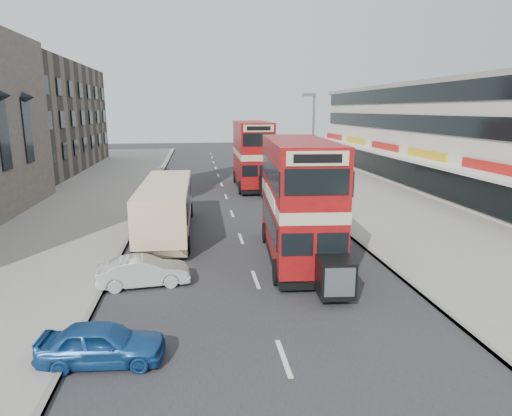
{
  "coord_description": "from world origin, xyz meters",
  "views": [
    {
      "loc": [
        -2.31,
        -15.14,
        6.95
      ],
      "look_at": [
        0.36,
        4.52,
        2.5
      ],
      "focal_mm": 30.97,
      "sensor_mm": 36.0,
      "label": 1
    }
  ],
  "objects_px": {
    "car_right_b": "(276,184)",
    "pedestrian_near": "(341,199)",
    "bus_second": "(253,154)",
    "coach": "(166,206)",
    "car_left_front": "(144,271)",
    "car_right_a": "(308,200)",
    "cyclist": "(275,189)",
    "car_right_c": "(264,168)",
    "car_left_near": "(102,343)",
    "pedestrian_far": "(304,165)",
    "street_lamp": "(312,138)",
    "bus_main": "(299,200)"
  },
  "relations": [
    {
      "from": "car_right_a",
      "to": "car_left_near",
      "type": "bearing_deg",
      "value": -25.42
    },
    {
      "from": "street_lamp",
      "to": "bus_second",
      "type": "bearing_deg",
      "value": 121.96
    },
    {
      "from": "bus_second",
      "to": "cyclist",
      "type": "bearing_deg",
      "value": 105.59
    },
    {
      "from": "bus_main",
      "to": "car_left_front",
      "type": "distance_m",
      "value": 7.6
    },
    {
      "from": "cyclist",
      "to": "car_left_near",
      "type": "bearing_deg",
      "value": -107.2
    },
    {
      "from": "car_right_b",
      "to": "cyclist",
      "type": "bearing_deg",
      "value": -12.05
    },
    {
      "from": "bus_second",
      "to": "pedestrian_near",
      "type": "bearing_deg",
      "value": 113.43
    },
    {
      "from": "street_lamp",
      "to": "pedestrian_near",
      "type": "distance_m",
      "value": 6.29
    },
    {
      "from": "car_right_a",
      "to": "pedestrian_far",
      "type": "distance_m",
      "value": 16.73
    },
    {
      "from": "bus_main",
      "to": "cyclist",
      "type": "bearing_deg",
      "value": -91.66
    },
    {
      "from": "car_left_front",
      "to": "pedestrian_near",
      "type": "height_order",
      "value": "pedestrian_near"
    },
    {
      "from": "bus_second",
      "to": "car_left_near",
      "type": "height_order",
      "value": "bus_second"
    },
    {
      "from": "car_right_a",
      "to": "car_right_b",
      "type": "height_order",
      "value": "car_right_a"
    },
    {
      "from": "pedestrian_far",
      "to": "cyclist",
      "type": "height_order",
      "value": "pedestrian_far"
    },
    {
      "from": "pedestrian_near",
      "to": "car_left_front",
      "type": "bearing_deg",
      "value": 35.36
    },
    {
      "from": "coach",
      "to": "cyclist",
      "type": "relative_size",
      "value": 5.26
    },
    {
      "from": "car_left_near",
      "to": "car_right_c",
      "type": "height_order",
      "value": "car_right_c"
    },
    {
      "from": "car_right_a",
      "to": "car_right_c",
      "type": "bearing_deg",
      "value": -173.8
    },
    {
      "from": "car_right_b",
      "to": "pedestrian_near",
      "type": "bearing_deg",
      "value": 17.6
    },
    {
      "from": "cyclist",
      "to": "car_right_c",
      "type": "bearing_deg",
      "value": 89.37
    },
    {
      "from": "street_lamp",
      "to": "car_left_near",
      "type": "bearing_deg",
      "value": -118.28
    },
    {
      "from": "bus_second",
      "to": "pedestrian_far",
      "type": "bearing_deg",
      "value": -131.41
    },
    {
      "from": "car_right_b",
      "to": "cyclist",
      "type": "xyz_separation_m",
      "value": [
        -0.52,
        -2.48,
        0.03
      ]
    },
    {
      "from": "street_lamp",
      "to": "coach",
      "type": "xyz_separation_m",
      "value": [
        -10.59,
        -8.31,
        -3.18
      ]
    },
    {
      "from": "car_left_near",
      "to": "pedestrian_near",
      "type": "height_order",
      "value": "pedestrian_near"
    },
    {
      "from": "bus_main",
      "to": "car_right_a",
      "type": "bearing_deg",
      "value": -102.46
    },
    {
      "from": "bus_second",
      "to": "coach",
      "type": "xyz_separation_m",
      "value": [
        -6.78,
        -14.42,
        -1.38
      ]
    },
    {
      "from": "coach",
      "to": "car_right_a",
      "type": "xyz_separation_m",
      "value": [
        9.62,
        5.32,
        -0.99
      ]
    },
    {
      "from": "car_right_a",
      "to": "car_right_c",
      "type": "relative_size",
      "value": 1.17
    },
    {
      "from": "bus_second",
      "to": "car_right_a",
      "type": "distance_m",
      "value": 9.82
    },
    {
      "from": "car_left_front",
      "to": "car_left_near",
      "type": "bearing_deg",
      "value": 168.44
    },
    {
      "from": "street_lamp",
      "to": "car_right_c",
      "type": "relative_size",
      "value": 2.21
    },
    {
      "from": "car_right_c",
      "to": "street_lamp",
      "type": "bearing_deg",
      "value": -1.35
    },
    {
      "from": "bus_second",
      "to": "car_right_b",
      "type": "relative_size",
      "value": 2.44
    },
    {
      "from": "car_left_front",
      "to": "bus_second",
      "type": "bearing_deg",
      "value": -24.21
    },
    {
      "from": "street_lamp",
      "to": "pedestrian_far",
      "type": "relative_size",
      "value": 4.37
    },
    {
      "from": "car_left_near",
      "to": "pedestrian_far",
      "type": "relative_size",
      "value": 1.87
    },
    {
      "from": "car_right_a",
      "to": "bus_second",
      "type": "bearing_deg",
      "value": -158.32
    },
    {
      "from": "car_left_near",
      "to": "bus_second",
      "type": "bearing_deg",
      "value": -11.33
    },
    {
      "from": "bus_main",
      "to": "car_right_a",
      "type": "xyz_separation_m",
      "value": [
        3.22,
        10.64,
        -2.23
      ]
    },
    {
      "from": "car_right_c",
      "to": "bus_second",
      "type": "bearing_deg",
      "value": -23.04
    },
    {
      "from": "car_right_c",
      "to": "cyclist",
      "type": "bearing_deg",
      "value": -12.22
    },
    {
      "from": "car_left_near",
      "to": "coach",
      "type": "bearing_deg",
      "value": 0.09
    },
    {
      "from": "car_left_near",
      "to": "cyclist",
      "type": "bearing_deg",
      "value": -16.96
    },
    {
      "from": "car_left_front",
      "to": "cyclist",
      "type": "height_order",
      "value": "cyclist"
    },
    {
      "from": "car_left_front",
      "to": "coach",
      "type": "bearing_deg",
      "value": -9.51
    },
    {
      "from": "car_left_near",
      "to": "pedestrian_far",
      "type": "bearing_deg",
      "value": -17.98
    },
    {
      "from": "pedestrian_near",
      "to": "car_right_a",
      "type": "bearing_deg",
      "value": -56.07
    },
    {
      "from": "coach",
      "to": "cyclist",
      "type": "distance_m",
      "value": 12.68
    },
    {
      "from": "bus_main",
      "to": "car_right_b",
      "type": "height_order",
      "value": "bus_main"
    }
  ]
}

